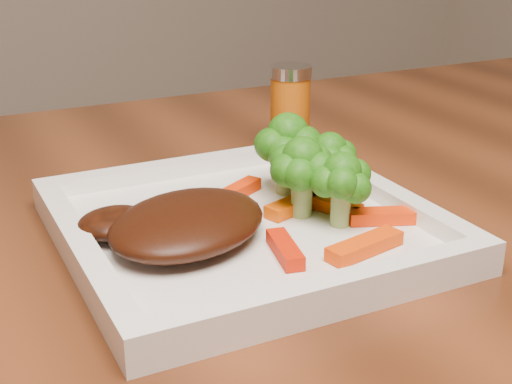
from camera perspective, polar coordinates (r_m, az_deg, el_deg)
name	(u,v)px	position (r m, az deg, el deg)	size (l,w,h in m)	color
plate	(244,231)	(0.55, -0.93, -3.16)	(0.27, 0.27, 0.01)	white
steak	(188,223)	(0.52, -5.50, -2.48)	(0.13, 0.10, 0.03)	#3A1508
broccoli_0	(288,154)	(0.60, 2.55, 3.08)	(0.07, 0.07, 0.07)	#2C6210
broccoli_1	(329,161)	(0.59, 5.88, 2.49)	(0.05, 0.05, 0.06)	#105E0F
broccoli_2	(341,189)	(0.54, 6.84, 0.24)	(0.05, 0.05, 0.06)	#1E7814
broccoli_3	(302,179)	(0.56, 3.70, 1.07)	(0.06, 0.06, 0.06)	#135C0F
carrot_0	(365,246)	(0.51, 8.69, -4.28)	(0.06, 0.02, 0.01)	#EC4003
carrot_1	(387,216)	(0.56, 10.47, -1.89)	(0.06, 0.02, 0.01)	#EF3103
carrot_2	(285,249)	(0.50, 2.33, -4.59)	(0.05, 0.01, 0.01)	red
carrot_3	(318,177)	(0.63, 4.99, 1.21)	(0.05, 0.01, 0.01)	orange
carrot_4	(239,190)	(0.60, -1.41, 0.12)	(0.05, 0.01, 0.01)	#F02F03
carrot_5	(333,206)	(0.57, 6.18, -1.10)	(0.05, 0.01, 0.01)	#E94703
carrot_6	(296,204)	(0.57, 3.21, -0.97)	(0.06, 0.02, 0.01)	#FF5504
spice_shaker	(290,110)	(0.74, 2.74, 6.58)	(0.04, 0.04, 0.09)	#B04F09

